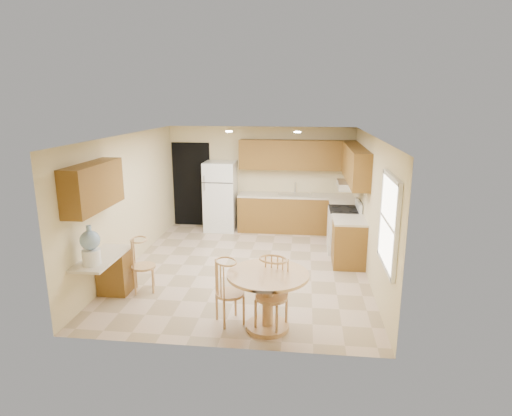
# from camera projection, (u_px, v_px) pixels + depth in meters

# --- Properties ---
(floor) EXTENTS (5.50, 5.50, 0.00)m
(floor) POSITION_uv_depth(u_px,v_px,m) (246.00, 267.00, 8.18)
(floor) COLOR #C5A88F
(floor) RESTS_ON ground
(ceiling) EXTENTS (4.50, 5.50, 0.02)m
(ceiling) POSITION_uv_depth(u_px,v_px,m) (245.00, 136.00, 7.57)
(ceiling) COLOR white
(ceiling) RESTS_ON wall_back
(wall_back) EXTENTS (4.50, 0.02, 2.50)m
(wall_back) POSITION_uv_depth(u_px,v_px,m) (261.00, 178.00, 10.53)
(wall_back) COLOR beige
(wall_back) RESTS_ON floor
(wall_front) EXTENTS (4.50, 0.02, 2.50)m
(wall_front) POSITION_uv_depth(u_px,v_px,m) (215.00, 257.00, 5.23)
(wall_front) COLOR beige
(wall_front) RESTS_ON floor
(wall_left) EXTENTS (0.02, 5.50, 2.50)m
(wall_left) POSITION_uv_depth(u_px,v_px,m) (128.00, 201.00, 8.13)
(wall_left) COLOR beige
(wall_left) RESTS_ON floor
(wall_right) EXTENTS (0.02, 5.50, 2.50)m
(wall_right) POSITION_uv_depth(u_px,v_px,m) (370.00, 207.00, 7.63)
(wall_right) COLOR beige
(wall_right) RESTS_ON floor
(doorway) EXTENTS (0.90, 0.02, 2.10)m
(doorway) POSITION_uv_depth(u_px,v_px,m) (192.00, 184.00, 10.76)
(doorway) COLOR black
(doorway) RESTS_ON floor
(base_cab_back) EXTENTS (2.75, 0.60, 0.87)m
(base_cab_back) POSITION_uv_depth(u_px,v_px,m) (295.00, 214.00, 10.34)
(base_cab_back) COLOR brown
(base_cab_back) RESTS_ON floor
(counter_back) EXTENTS (2.75, 0.63, 0.04)m
(counter_back) POSITION_uv_depth(u_px,v_px,m) (296.00, 196.00, 10.23)
(counter_back) COLOR beige
(counter_back) RESTS_ON base_cab_back
(base_cab_right_a) EXTENTS (0.60, 0.59, 0.87)m
(base_cab_right_a) POSITION_uv_depth(u_px,v_px,m) (342.00, 222.00, 9.65)
(base_cab_right_a) COLOR brown
(base_cab_right_a) RESTS_ON floor
(counter_right_a) EXTENTS (0.63, 0.59, 0.04)m
(counter_right_a) POSITION_uv_depth(u_px,v_px,m) (343.00, 203.00, 9.54)
(counter_right_a) COLOR beige
(counter_right_a) RESTS_ON base_cab_right_a
(base_cab_right_b) EXTENTS (0.60, 0.80, 0.87)m
(base_cab_right_b) POSITION_uv_depth(u_px,v_px,m) (349.00, 243.00, 8.25)
(base_cab_right_b) COLOR brown
(base_cab_right_b) RESTS_ON floor
(counter_right_b) EXTENTS (0.63, 0.80, 0.04)m
(counter_right_b) POSITION_uv_depth(u_px,v_px,m) (350.00, 220.00, 8.14)
(counter_right_b) COLOR beige
(counter_right_b) RESTS_ON base_cab_right_b
(upper_cab_back) EXTENTS (2.75, 0.33, 0.70)m
(upper_cab_back) POSITION_uv_depth(u_px,v_px,m) (297.00, 155.00, 10.13)
(upper_cab_back) COLOR brown
(upper_cab_back) RESTS_ON wall_back
(upper_cab_right) EXTENTS (0.33, 2.42, 0.70)m
(upper_cab_right) POSITION_uv_depth(u_px,v_px,m) (355.00, 164.00, 8.67)
(upper_cab_right) COLOR brown
(upper_cab_right) RESTS_ON wall_right
(upper_cab_left) EXTENTS (0.33, 1.40, 0.70)m
(upper_cab_left) POSITION_uv_depth(u_px,v_px,m) (93.00, 186.00, 6.42)
(upper_cab_left) COLOR brown
(upper_cab_left) RESTS_ON wall_left
(sink) EXTENTS (0.78, 0.44, 0.01)m
(sink) POSITION_uv_depth(u_px,v_px,m) (295.00, 195.00, 10.23)
(sink) COLOR silver
(sink) RESTS_ON counter_back
(range_hood) EXTENTS (0.50, 0.76, 0.14)m
(range_hood) POSITION_uv_depth(u_px,v_px,m) (350.00, 185.00, 8.75)
(range_hood) COLOR silver
(range_hood) RESTS_ON upper_cab_right
(desk_pedestal) EXTENTS (0.48, 0.42, 0.72)m
(desk_pedestal) POSITION_uv_depth(u_px,v_px,m) (115.00, 272.00, 7.05)
(desk_pedestal) COLOR brown
(desk_pedestal) RESTS_ON floor
(desk_top) EXTENTS (0.50, 1.20, 0.04)m
(desk_top) POSITION_uv_depth(u_px,v_px,m) (102.00, 258.00, 6.58)
(desk_top) COLOR beige
(desk_top) RESTS_ON desk_pedestal
(window) EXTENTS (0.06, 1.12, 1.30)m
(window) POSITION_uv_depth(u_px,v_px,m) (389.00, 222.00, 5.79)
(window) COLOR white
(window) RESTS_ON wall_right
(can_light_a) EXTENTS (0.14, 0.14, 0.02)m
(can_light_a) POSITION_uv_depth(u_px,v_px,m) (229.00, 131.00, 8.79)
(can_light_a) COLOR white
(can_light_a) RESTS_ON ceiling
(can_light_b) EXTENTS (0.14, 0.14, 0.02)m
(can_light_b) POSITION_uv_depth(u_px,v_px,m) (297.00, 132.00, 8.63)
(can_light_b) COLOR white
(can_light_b) RESTS_ON ceiling
(refrigerator) EXTENTS (0.74, 0.72, 1.68)m
(refrigerator) POSITION_uv_depth(u_px,v_px,m) (221.00, 196.00, 10.40)
(refrigerator) COLOR white
(refrigerator) RESTS_ON floor
(stove) EXTENTS (0.65, 0.76, 1.09)m
(stove) POSITION_uv_depth(u_px,v_px,m) (344.00, 229.00, 8.99)
(stove) COLOR white
(stove) RESTS_ON floor
(dining_table) EXTENTS (1.12, 1.12, 0.83)m
(dining_table) POSITION_uv_depth(u_px,v_px,m) (268.00, 293.00, 5.86)
(dining_table) COLOR tan
(dining_table) RESTS_ON floor
(chair_table_a) EXTENTS (0.41, 0.53, 0.94)m
(chair_table_a) POSITION_uv_depth(u_px,v_px,m) (229.00, 288.00, 5.94)
(chair_table_a) COLOR tan
(chair_table_a) RESTS_ON floor
(chair_table_b) EXTENTS (0.45, 0.49, 1.01)m
(chair_table_b) POSITION_uv_depth(u_px,v_px,m) (271.00, 291.00, 5.75)
(chair_table_b) COLOR tan
(chair_table_b) RESTS_ON floor
(chair_desk) EXTENTS (0.40, 0.52, 0.90)m
(chair_desk) POSITION_uv_depth(u_px,v_px,m) (141.00, 261.00, 6.98)
(chair_desk) COLOR tan
(chair_desk) RESTS_ON floor
(water_crock) EXTENTS (0.29, 0.29, 0.59)m
(water_crock) POSITION_uv_depth(u_px,v_px,m) (91.00, 247.00, 6.21)
(water_crock) COLOR white
(water_crock) RESTS_ON desk_top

